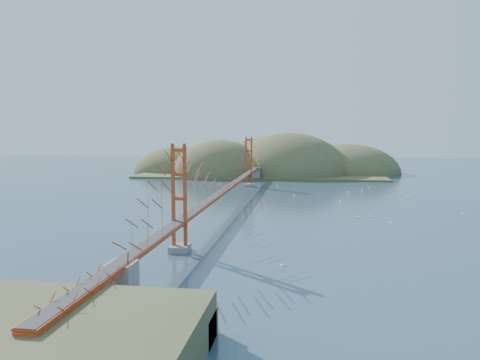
# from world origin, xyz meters

# --- Properties ---
(ground) EXTENTS (320.00, 320.00, 0.00)m
(ground) POSITION_xyz_m (0.00, 0.00, 0.00)
(ground) COLOR #2F4A5F
(ground) RESTS_ON ground
(bridge) EXTENTS (2.20, 94.40, 12.00)m
(bridge) POSITION_xyz_m (0.00, 0.18, 7.01)
(bridge) COLOR gray
(bridge) RESTS_ON ground
(approach_viaduct) EXTENTS (1.40, 12.00, 3.38)m
(approach_viaduct) POSITION_xyz_m (0.00, -51.91, 2.55)
(approach_viaduct) COLOR #AA3512
(approach_viaduct) RESTS_ON ground
(promontory) EXTENTS (9.00, 6.00, 0.24)m
(promontory) POSITION_xyz_m (0.00, -48.50, 0.12)
(promontory) COLOR #59544C
(promontory) RESTS_ON ground
(fort) EXTENTS (3.70, 2.30, 1.75)m
(fort) POSITION_xyz_m (0.40, -47.80, 0.67)
(fort) COLOR brown
(fort) RESTS_ON ground
(far_headlands) EXTENTS (84.00, 58.00, 25.00)m
(far_headlands) POSITION_xyz_m (2.21, 68.52, 0.00)
(far_headlands) COLOR brown
(far_headlands) RESTS_ON ground
(sailboat_10) EXTENTS (0.62, 0.62, 0.66)m
(sailboat_10) POSITION_xyz_m (11.25, -33.84, 0.15)
(sailboat_10) COLOR white
(sailboat_10) RESTS_ON ground
(sailboat_0) EXTENTS (0.49, 0.61, 0.72)m
(sailboat_0) POSITION_xyz_m (21.32, -6.44, 0.16)
(sailboat_0) COLOR white
(sailboat_0) RESTS_ON ground
(sailboat_17) EXTENTS (0.55, 0.51, 0.62)m
(sailboat_17) POSITION_xyz_m (33.09, 15.75, 0.14)
(sailboat_17) COLOR white
(sailboat_17) RESTS_ON ground
(sailboat_8) EXTENTS (0.53, 0.50, 0.60)m
(sailboat_8) POSITION_xyz_m (27.75, 31.15, 0.14)
(sailboat_8) COLOR white
(sailboat_8) RESTS_ON ground
(sailboat_2) EXTENTS (0.51, 0.42, 0.59)m
(sailboat_2) POSITION_xyz_m (23.00, -6.28, 0.14)
(sailboat_2) COLOR white
(sailboat_2) RESTS_ON ground
(sailboat_15) EXTENTS (0.50, 0.59, 0.68)m
(sailboat_15) POSITION_xyz_m (25.33, 24.96, 0.15)
(sailboat_15) COLOR white
(sailboat_15) RESTS_ON ground
(sailboat_6) EXTENTS (0.55, 0.55, 0.60)m
(sailboat_6) POSITION_xyz_m (25.43, -10.29, 0.14)
(sailboat_6) COLOR white
(sailboat_6) RESTS_ON ground
(sailboat_16) EXTENTS (0.65, 0.65, 0.68)m
(sailboat_16) POSITION_xyz_m (10.99, 15.48, 0.15)
(sailboat_16) COLOR white
(sailboat_16) RESTS_ON ground
(sailboat_3) EXTENTS (0.62, 0.62, 0.69)m
(sailboat_3) POSITION_xyz_m (22.04, 20.70, 0.15)
(sailboat_3) COLOR white
(sailboat_3) RESTS_ON ground
(sailboat_12) EXTENTS (0.60, 0.52, 0.69)m
(sailboat_12) POSITION_xyz_m (6.64, 31.84, 0.15)
(sailboat_12) COLOR white
(sailboat_12) RESTS_ON ground
(sailboat_7) EXTENTS (0.56, 0.50, 0.63)m
(sailboat_7) POSITION_xyz_m (37.93, 29.74, 0.14)
(sailboat_7) COLOR white
(sailboat_7) RESTS_ON ground
(sailboat_1) EXTENTS (0.64, 0.64, 0.70)m
(sailboat_1) POSITION_xyz_m (19.74, 9.43, 0.15)
(sailboat_1) COLOR white
(sailboat_1) RESTS_ON ground
(sailboat_4) EXTENTS (0.64, 0.64, 0.67)m
(sailboat_4) POSITION_xyz_m (37.42, -2.71, 0.15)
(sailboat_4) COLOR white
(sailboat_4) RESTS_ON ground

